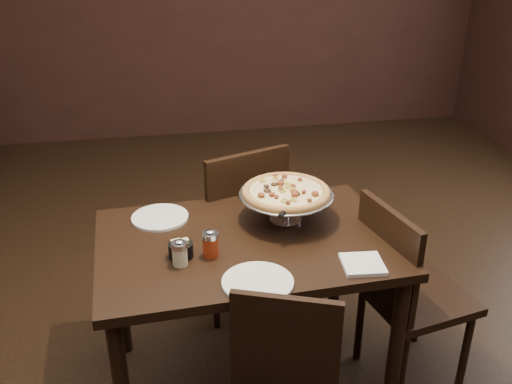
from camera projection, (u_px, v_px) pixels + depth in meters
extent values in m
cube|color=black|center=(239.00, 377.00, 2.75)|extent=(6.00, 7.00, 0.02)
cube|color=black|center=(247.00, 243.00, 2.40)|extent=(1.27, 0.88, 0.04)
cylinder|color=black|center=(396.00, 350.00, 2.37)|extent=(0.06, 0.06, 0.73)
cylinder|color=black|center=(119.00, 289.00, 2.76)|extent=(0.06, 0.06, 0.73)
cylinder|color=black|center=(336.00, 261.00, 2.99)|extent=(0.06, 0.06, 0.73)
cylinder|color=silver|center=(285.00, 220.00, 2.53)|extent=(0.14, 0.14, 0.01)
cylinder|color=silver|center=(286.00, 208.00, 2.51)|extent=(0.03, 0.03, 0.11)
cylinder|color=silver|center=(286.00, 196.00, 2.48)|extent=(0.10, 0.10, 0.01)
cylinder|color=#A4A4A9|center=(286.00, 194.00, 2.48)|extent=(0.41, 0.41, 0.01)
torus|color=#A4A4A9|center=(286.00, 194.00, 2.48)|extent=(0.42, 0.42, 0.01)
cylinder|color=brown|center=(286.00, 193.00, 2.48)|extent=(0.37, 0.37, 0.01)
torus|color=brown|center=(286.00, 192.00, 2.47)|extent=(0.39, 0.39, 0.03)
cylinder|color=#D8C076|center=(286.00, 191.00, 2.47)|extent=(0.32, 0.32, 0.01)
cylinder|color=beige|center=(180.00, 256.00, 2.19)|extent=(0.06, 0.06, 0.08)
cylinder|color=silver|center=(179.00, 245.00, 2.17)|extent=(0.06, 0.06, 0.02)
ellipsoid|color=silver|center=(179.00, 241.00, 2.17)|extent=(0.03, 0.03, 0.01)
cylinder|color=maroon|center=(211.00, 247.00, 2.25)|extent=(0.06, 0.06, 0.08)
cylinder|color=silver|center=(210.00, 235.00, 2.23)|extent=(0.07, 0.07, 0.02)
ellipsoid|color=silver|center=(210.00, 232.00, 2.22)|extent=(0.04, 0.04, 0.01)
cylinder|color=black|center=(181.00, 250.00, 2.25)|extent=(0.10, 0.10, 0.06)
cube|color=tan|center=(176.00, 247.00, 2.24)|extent=(0.04, 0.04, 0.07)
cube|color=tan|center=(184.00, 247.00, 2.25)|extent=(0.04, 0.04, 0.07)
cube|color=white|center=(363.00, 264.00, 2.20)|extent=(0.17, 0.17, 0.02)
cylinder|color=white|center=(160.00, 217.00, 2.55)|extent=(0.25, 0.25, 0.01)
cylinder|color=white|center=(258.00, 282.00, 2.09)|extent=(0.27, 0.27, 0.01)
cone|color=silver|center=(286.00, 211.00, 2.33)|extent=(0.17, 0.17, 0.00)
cylinder|color=black|center=(286.00, 210.00, 2.32)|extent=(0.09, 0.12, 0.02)
cube|color=black|center=(230.00, 228.00, 3.10)|extent=(0.58, 0.58, 0.04)
cube|color=black|center=(248.00, 198.00, 2.82)|extent=(0.44, 0.18, 0.48)
cylinder|color=black|center=(243.00, 243.00, 3.43)|extent=(0.04, 0.04, 0.44)
cylinder|color=black|center=(187.00, 259.00, 3.27)|extent=(0.04, 0.04, 0.44)
cylinder|color=black|center=(276.00, 272.00, 3.15)|extent=(0.04, 0.04, 0.44)
cylinder|color=black|center=(216.00, 292.00, 2.98)|extent=(0.04, 0.04, 0.44)
cube|color=black|center=(285.00, 345.00, 2.00)|extent=(0.37, 0.17, 0.41)
cube|color=black|center=(417.00, 296.00, 2.59)|extent=(0.50, 0.50, 0.04)
cube|color=black|center=(386.00, 257.00, 2.41)|extent=(0.11, 0.43, 0.45)
cylinder|color=black|center=(465.00, 350.00, 2.60)|extent=(0.04, 0.04, 0.42)
cylinder|color=black|center=(419.00, 307.00, 2.89)|extent=(0.04, 0.04, 0.42)
cylinder|color=black|center=(402.00, 370.00, 2.48)|extent=(0.04, 0.04, 0.42)
cylinder|color=black|center=(360.00, 323.00, 2.77)|extent=(0.04, 0.04, 0.42)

